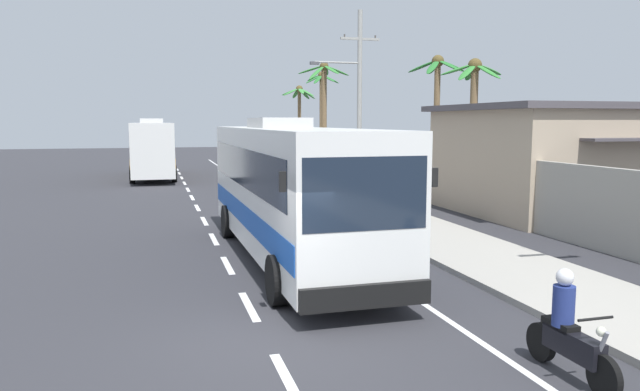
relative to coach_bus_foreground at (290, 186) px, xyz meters
name	(u,v)px	position (x,y,z in m)	size (l,w,h in m)	color
ground_plane	(265,337)	(-1.77, -5.86, -1.99)	(160.00, 160.00, 0.00)	#303035
sidewalk_kerb	(401,223)	(5.03, 4.14, -1.92)	(3.20, 90.00, 0.14)	#A8A399
lane_markings	(251,211)	(0.33, 8.96, -1.98)	(3.63, 71.07, 0.01)	white
boundary_wall	(445,179)	(8.83, 8.14, -0.77)	(0.24, 60.00, 2.43)	#9E998E
coach_bus_foreground	(290,186)	(0.00, 0.00, 0.00)	(3.04, 11.77, 3.82)	white
coach_bus_far_lane	(152,147)	(-3.58, 25.54, 0.04)	(3.00, 11.32, 3.91)	white
motorcycle_beside_bus	(569,334)	(2.21, -8.64, -1.34)	(0.56, 1.96, 1.59)	black
pedestrian_near_kerb	(346,179)	(5.15, 10.96, -0.96)	(0.36, 0.36, 1.70)	red
pedestrian_midwalk	(378,182)	(5.93, 8.83, -0.90)	(0.36, 0.36, 1.81)	beige
utility_pole_mid	(358,98)	(6.51, 13.30, 2.91)	(3.59, 0.24, 9.23)	#9E9E99
palm_nearest	(300,107)	(8.11, 32.51, 2.91)	(2.99, 3.11, 6.65)	brown
palm_second	(474,108)	(9.02, 6.23, 2.28)	(2.70, 2.60, 6.24)	brown
palm_third	(324,102)	(7.14, 21.75, 2.97)	(3.36, 3.49, 7.50)	brown
palm_fourth	(437,99)	(9.22, 9.93, 2.78)	(2.64, 2.87, 6.76)	brown
palm_farthest	(322,106)	(8.47, 27.08, 2.89)	(2.62, 2.61, 7.34)	brown
roadside_building	(603,158)	(14.61, 5.27, 0.22)	(12.94, 8.56, 4.39)	tan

